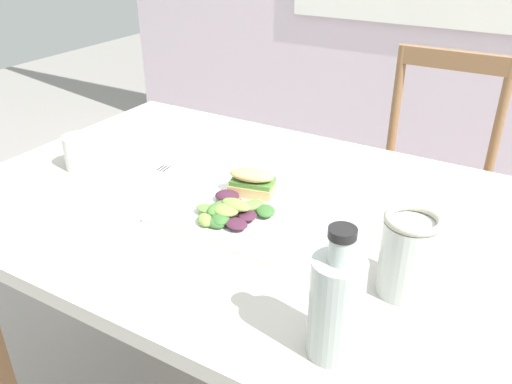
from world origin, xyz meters
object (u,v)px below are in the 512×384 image
object	(u,v)px
fork_on_napkin	(148,180)
mason_jar_iced_tea	(408,258)
chair_wooden_far	(425,185)
cup_extra_side	(79,152)
sandwich_half_front	(252,182)
bottle_cold_brew	(335,311)
plate_lunch	(246,207)
dining_table	(254,259)

from	to	relation	value
fork_on_napkin	mason_jar_iced_tea	size ratio (longest dim) A/B	1.38
chair_wooden_far	cup_extra_side	xyz separation A→B (m)	(-0.59, -0.90, 0.33)
sandwich_half_front	fork_on_napkin	xyz separation A→B (m)	(-0.23, -0.05, -0.03)
sandwich_half_front	mason_jar_iced_tea	xyz separation A→B (m)	(0.35, -0.14, 0.02)
chair_wooden_far	sandwich_half_front	world-z (taller)	chair_wooden_far
bottle_cold_brew	cup_extra_side	bearing A→B (deg)	161.85
chair_wooden_far	plate_lunch	bearing A→B (deg)	-100.86
bottle_cold_brew	mason_jar_iced_tea	bearing A→B (deg)	75.88
chair_wooden_far	sandwich_half_front	size ratio (longest dim) A/B	8.73
dining_table	bottle_cold_brew	xyz separation A→B (m)	(0.29, -0.29, 0.20)
dining_table	cup_extra_side	world-z (taller)	cup_extra_side
dining_table	sandwich_half_front	distance (m)	0.17
plate_lunch	bottle_cold_brew	xyz separation A→B (m)	(0.30, -0.27, 0.06)
bottle_cold_brew	sandwich_half_front	bearing A→B (deg)	135.07
mason_jar_iced_tea	dining_table	bearing A→B (deg)	160.69
cup_extra_side	bottle_cold_brew	bearing A→B (deg)	-18.15
fork_on_napkin	mason_jar_iced_tea	world-z (taller)	mason_jar_iced_tea
bottle_cold_brew	mason_jar_iced_tea	size ratio (longest dim) A/B	1.43
plate_lunch	chair_wooden_far	bearing A→B (deg)	79.14
mason_jar_iced_tea	plate_lunch	bearing A→B (deg)	164.90
chair_wooden_far	fork_on_napkin	world-z (taller)	chair_wooden_far
fork_on_napkin	mason_jar_iced_tea	xyz separation A→B (m)	(0.59, -0.09, 0.06)
fork_on_napkin	cup_extra_side	size ratio (longest dim) A/B	2.38
chair_wooden_far	cup_extra_side	size ratio (longest dim) A/B	11.11
chair_wooden_far	mason_jar_iced_tea	xyz separation A→B (m)	(0.17, -0.97, 0.35)
plate_lunch	cup_extra_side	distance (m)	0.43
chair_wooden_far	plate_lunch	distance (m)	0.94
chair_wooden_far	bottle_cold_brew	xyz separation A→B (m)	(0.13, -1.14, 0.36)
dining_table	sandwich_half_front	xyz separation A→B (m)	(-0.02, 0.02, 0.17)
fork_on_napkin	cup_extra_side	distance (m)	0.18
dining_table	sandwich_half_front	size ratio (longest dim) A/B	12.32
chair_wooden_far	fork_on_napkin	bearing A→B (deg)	-115.07
bottle_cold_brew	cup_extra_side	size ratio (longest dim) A/B	2.46
plate_lunch	cup_extra_side	size ratio (longest dim) A/B	3.66
plate_lunch	bottle_cold_brew	world-z (taller)	bottle_cold_brew
fork_on_napkin	sandwich_half_front	bearing A→B (deg)	12.26
fork_on_napkin	bottle_cold_brew	distance (m)	0.61
chair_wooden_far	mason_jar_iced_tea	world-z (taller)	mason_jar_iced_tea
dining_table	mason_jar_iced_tea	distance (m)	0.41
chair_wooden_far	fork_on_napkin	xyz separation A→B (m)	(-0.41, -0.88, 0.30)
bottle_cold_brew	plate_lunch	bearing A→B (deg)	138.33
dining_table	plate_lunch	size ratio (longest dim) A/B	4.28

